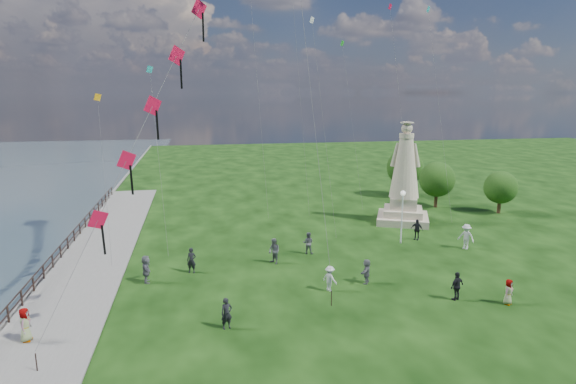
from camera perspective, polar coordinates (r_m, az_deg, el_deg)
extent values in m
cube|color=slate|center=(34.62, -27.20, -9.60)|extent=(0.30, 160.00, 0.60)
cube|color=slate|center=(32.08, -23.88, -10.47)|extent=(5.00, 60.00, 0.10)
cylinder|color=black|center=(29.03, -30.25, -12.48)|extent=(0.11, 0.11, 1.00)
cylinder|color=black|center=(30.76, -29.02, -11.01)|extent=(0.11, 0.11, 1.00)
cylinder|color=black|center=(32.53, -27.94, -9.69)|extent=(0.11, 0.11, 1.00)
cylinder|color=black|center=(34.33, -26.98, -8.51)|extent=(0.11, 0.11, 1.00)
cylinder|color=black|center=(36.14, -26.12, -7.45)|extent=(0.11, 0.11, 1.00)
cylinder|color=black|center=(37.98, -25.35, -6.48)|extent=(0.11, 0.11, 1.00)
cylinder|color=black|center=(39.83, -24.65, -5.61)|extent=(0.11, 0.11, 1.00)
cylinder|color=black|center=(41.69, -24.02, -4.81)|extent=(0.11, 0.11, 1.00)
cylinder|color=black|center=(43.57, -23.44, -4.08)|extent=(0.11, 0.11, 1.00)
cylinder|color=black|center=(45.45, -22.91, -3.40)|extent=(0.11, 0.11, 1.00)
cylinder|color=black|center=(47.35, -22.42, -2.79)|extent=(0.11, 0.11, 1.00)
cylinder|color=black|center=(49.25, -21.97, -2.22)|extent=(0.11, 0.11, 1.00)
cylinder|color=black|center=(51.17, -21.55, -1.69)|extent=(0.11, 0.11, 1.00)
cylinder|color=black|center=(53.08, -21.17, -1.20)|extent=(0.11, 0.11, 1.00)
cylinder|color=black|center=(55.01, -20.81, -0.74)|extent=(0.11, 0.11, 1.00)
cylinder|color=black|center=(56.94, -20.48, -0.32)|extent=(0.11, 0.11, 1.00)
cylinder|color=black|center=(58.87, -20.16, 0.08)|extent=(0.11, 0.11, 1.00)
cube|color=black|center=(34.17, -27.06, -7.75)|extent=(0.06, 52.00, 0.06)
cube|color=black|center=(34.31, -26.99, -8.43)|extent=(0.06, 52.00, 0.06)
cube|color=tan|center=(45.33, 13.42, -3.07)|extent=(5.90, 5.90, 0.64)
cube|color=tan|center=(45.17, 13.46, -2.28)|extent=(4.50, 4.50, 0.64)
cube|color=tan|center=(44.98, 13.51, -1.23)|extent=(3.09, 3.09, 1.06)
cylinder|color=tan|center=(44.06, 13.88, 6.48)|extent=(1.69, 1.69, 0.43)
sphere|color=tan|center=(44.01, 13.92, 7.34)|extent=(0.98, 0.98, 0.98)
cylinder|color=tan|center=(43.98, 13.96, 8.00)|extent=(1.17, 1.17, 0.11)
cylinder|color=silver|center=(38.55, 13.34, -3.14)|extent=(0.12, 0.12, 3.90)
sphere|color=white|center=(38.08, 13.48, -0.13)|extent=(0.39, 0.39, 0.39)
cylinder|color=#382314|center=(51.90, 17.12, -0.75)|extent=(0.36, 0.36, 1.80)
sphere|color=#183E10|center=(51.52, 17.26, 1.46)|extent=(3.61, 3.61, 3.61)
cylinder|color=#382314|center=(51.52, 23.73, -1.44)|extent=(0.36, 0.36, 1.59)
sphere|color=#183E10|center=(51.18, 23.90, 0.51)|extent=(3.17, 3.17, 3.17)
cylinder|color=#382314|center=(56.45, 13.58, 0.54)|extent=(0.36, 0.36, 2.04)
sphere|color=#183E10|center=(56.06, 13.69, 2.84)|extent=(4.08, 4.08, 4.08)
imported|color=black|center=(24.91, -7.29, -14.09)|extent=(0.68, 0.54, 1.62)
imported|color=#595960|center=(33.38, -1.66, -7.03)|extent=(0.89, 1.02, 1.80)
imported|color=silver|center=(29.15, 4.97, -10.18)|extent=(1.01, 1.10, 1.54)
imported|color=black|center=(29.42, 19.39, -10.48)|extent=(1.10, 0.83, 1.67)
imported|color=#595960|center=(29.96, 24.66, -10.71)|extent=(0.84, 0.76, 1.46)
imported|color=#595960|center=(31.48, -16.47, -8.74)|extent=(0.89, 1.70, 1.75)
imported|color=black|center=(32.40, -11.37, -7.95)|extent=(0.70, 0.56, 1.68)
imported|color=#595960|center=(35.45, 2.40, -6.05)|extent=(0.92, 0.76, 1.63)
imported|color=silver|center=(38.83, 20.36, -4.98)|extent=(1.25, 1.38, 1.92)
imported|color=black|center=(40.05, 15.01, -4.31)|extent=(1.06, 1.06, 1.69)
imported|color=#595960|center=(26.51, -28.69, -13.82)|extent=(0.53, 0.83, 1.65)
imported|color=#595960|center=(30.53, 9.29, -9.25)|extent=(1.28, 1.55, 1.55)
cylinder|color=black|center=(23.92, -27.66, -17.54)|extent=(0.06, 0.06, 0.90)
cube|color=red|center=(23.65, -21.58, -3.07)|extent=(0.87, 0.64, 1.03)
cube|color=black|center=(23.77, -21.03, -5.33)|extent=(0.10, 0.28, 1.48)
cube|color=red|center=(24.24, -18.59, 3.58)|extent=(0.87, 0.64, 1.03)
cube|color=black|center=(24.26, -18.06, 1.35)|extent=(0.10, 0.28, 1.48)
cube|color=red|center=(25.19, -15.75, 9.81)|extent=(0.87, 0.64, 1.03)
cube|color=black|center=(25.12, -15.23, 7.66)|extent=(0.10, 0.28, 1.48)
cube|color=red|center=(26.48, -13.05, 15.49)|extent=(0.87, 0.64, 1.03)
cube|color=black|center=(26.32, -12.56, 13.46)|extent=(0.10, 0.28, 1.48)
cube|color=red|center=(28.05, -10.50, 20.56)|extent=(0.87, 0.64, 1.03)
cube|color=black|center=(27.82, -10.03, 18.68)|extent=(0.10, 0.28, 1.48)
cylinder|color=black|center=(27.37, 5.18, -12.41)|extent=(0.06, 0.06, 0.90)
cube|color=#1CA4A8|center=(39.29, -16.09, 13.79)|extent=(0.51, 0.39, 0.57)
cylinder|color=#595959|center=(37.04, -15.07, 3.67)|extent=(1.02, 5.02, 13.31)
cube|color=silver|center=(42.66, 2.86, 19.68)|extent=(0.51, 0.39, 0.57)
cylinder|color=#595959|center=(40.04, 4.29, 7.63)|extent=(1.02, 5.02, 17.51)
cube|color=red|center=(50.25, 12.01, 20.69)|extent=(0.51, 0.39, 0.57)
cylinder|color=#595959|center=(47.52, 13.24, 9.28)|extent=(1.02, 5.02, 19.64)
cylinder|color=#595959|center=(46.18, -3.54, 11.69)|extent=(1.02, 5.02, 23.17)
cube|color=#1B9320|center=(52.16, 6.46, 17.11)|extent=(0.51, 0.39, 0.57)
cylinder|color=#595959|center=(49.79, 7.65, 7.80)|extent=(1.02, 5.02, 16.57)
cube|color=#FFA710|center=(38.05, -21.64, 10.40)|extent=(0.51, 0.39, 0.57)
cylinder|color=#595959|center=(35.99, -20.91, 1.42)|extent=(1.02, 5.02, 11.24)
cylinder|color=#595959|center=(47.12, 1.37, 12.37)|extent=(1.02, 5.02, 24.26)
cube|color=#1CA4A8|center=(49.20, 16.29, 20.08)|extent=(0.51, 0.39, 0.57)
cylinder|color=#595959|center=(46.67, 17.57, 8.69)|extent=(1.02, 5.02, 19.12)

